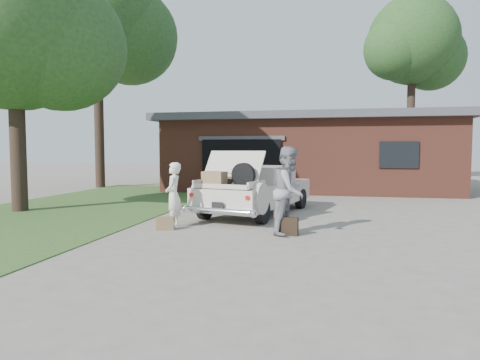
# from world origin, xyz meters

# --- Properties ---
(ground) EXTENTS (90.00, 90.00, 0.00)m
(ground) POSITION_xyz_m (0.00, 0.00, 0.00)
(ground) COLOR gray
(ground) RESTS_ON ground
(grass_strip) EXTENTS (6.00, 16.00, 0.02)m
(grass_strip) POSITION_xyz_m (-5.50, 3.00, 0.01)
(grass_strip) COLOR #2D4C1E
(grass_strip) RESTS_ON ground
(house) EXTENTS (12.80, 7.80, 3.30)m
(house) POSITION_xyz_m (0.98, 11.47, 1.67)
(house) COLOR brown
(house) RESTS_ON ground
(tree_left) EXTENTS (5.74, 4.99, 7.90)m
(tree_left) POSITION_xyz_m (-6.73, 1.92, 5.17)
(tree_left) COLOR #38281E
(tree_left) RESTS_ON ground
(tree_back) EXTENTS (6.94, 6.03, 11.08)m
(tree_back) POSITION_xyz_m (-8.67, 9.77, 7.72)
(tree_back) COLOR #38281E
(tree_back) RESTS_ON ground
(tree_right) EXTENTS (5.72, 4.98, 10.47)m
(tree_right) POSITION_xyz_m (6.56, 17.31, 7.62)
(tree_right) COLOR #38281E
(tree_right) RESTS_ON ground
(sedan) EXTENTS (2.83, 4.93, 1.76)m
(sedan) POSITION_xyz_m (-0.02, 2.89, 0.68)
(sedan) COLOR beige
(sedan) RESTS_ON ground
(woman_left) EXTENTS (0.44, 0.59, 1.49)m
(woman_left) POSITION_xyz_m (-1.52, 0.40, 0.75)
(woman_left) COLOR white
(woman_left) RESTS_ON ground
(woman_right) EXTENTS (0.93, 1.06, 1.85)m
(woman_right) POSITION_xyz_m (1.16, 0.14, 0.93)
(woman_right) COLOR gray
(woman_right) RESTS_ON ground
(suitcase_left) EXTENTS (0.40, 0.23, 0.30)m
(suitcase_left) POSITION_xyz_m (-1.58, 0.02, 0.15)
(suitcase_left) COLOR olive
(suitcase_left) RESTS_ON ground
(suitcase_right) EXTENTS (0.51, 0.21, 0.39)m
(suitcase_right) POSITION_xyz_m (1.11, 0.00, 0.19)
(suitcase_right) COLOR black
(suitcase_right) RESTS_ON ground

